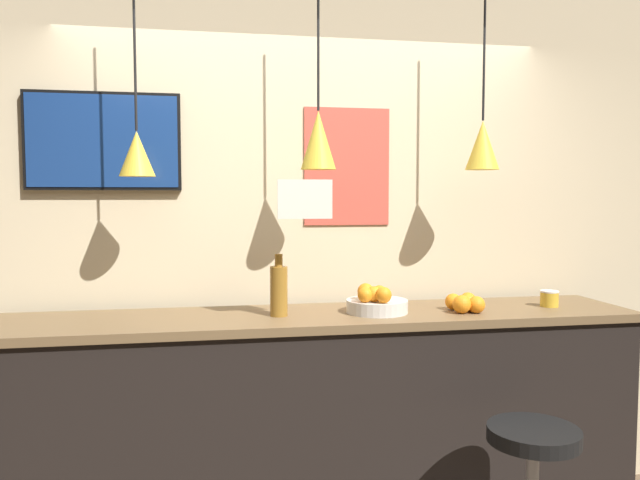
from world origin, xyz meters
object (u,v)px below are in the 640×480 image
juice_bottle (279,290)px  spread_jar (549,299)px  fruit_bowl (376,303)px  mounted_tv (103,141)px

juice_bottle → spread_jar: size_ratio=3.18×
juice_bottle → fruit_bowl: bearing=-1.4°
fruit_bowl → spread_jar: 0.91m
fruit_bowl → juice_bottle: 0.47m
fruit_bowl → mounted_tv: size_ratio=0.40×
spread_jar → mounted_tv: bearing=170.5°
juice_bottle → mounted_tv: size_ratio=0.39×
juice_bottle → spread_jar: 1.37m
juice_bottle → mounted_tv: mounted_tv is taller
fruit_bowl → juice_bottle: juice_bottle is taller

